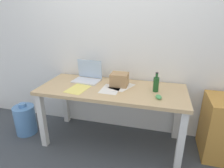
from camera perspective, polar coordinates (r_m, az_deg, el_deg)
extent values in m
plane|color=#42474C|center=(2.63, 0.00, -16.68)|extent=(8.00, 8.00, 0.00)
cube|color=white|center=(2.50, 2.50, 13.98)|extent=(5.20, 0.08, 2.60)
cube|color=tan|center=(2.25, 0.00, -1.66)|extent=(1.73, 0.71, 0.04)
cube|color=silver|center=(2.50, -20.26, -10.31)|extent=(0.07, 0.07, 0.72)
cube|color=silver|center=(2.14, 20.01, -16.14)|extent=(0.07, 0.07, 0.72)
cube|color=silver|center=(2.94, -13.87, -4.75)|extent=(0.07, 0.07, 0.72)
cube|color=silver|center=(2.64, 19.09, -8.50)|extent=(0.07, 0.07, 0.72)
cube|color=silver|center=(2.46, -7.76, 0.89)|extent=(0.36, 0.24, 0.02)
cube|color=silver|center=(2.52, -6.73, 4.52)|extent=(0.34, 0.06, 0.24)
cylinder|color=#1E5123|center=(2.18, 13.13, -0.15)|extent=(0.06, 0.06, 0.17)
cylinder|color=#1E5123|center=(2.14, 13.36, 2.55)|extent=(0.03, 0.03, 0.05)
cylinder|color=black|center=(2.13, 13.43, 3.30)|extent=(0.03, 0.03, 0.01)
ellipsoid|color=#4C9E56|center=(2.03, 13.87, -3.79)|extent=(0.08, 0.11, 0.03)
cube|color=tan|center=(2.29, 2.24, 1.35)|extent=(0.21, 0.18, 0.16)
cube|color=white|center=(2.21, -0.47, -1.56)|extent=(0.22, 0.30, 0.00)
cube|color=white|center=(2.29, 3.01, -0.68)|extent=(0.31, 0.36, 0.00)
cube|color=#F4E06B|center=(2.25, -10.29, -1.47)|extent=(0.25, 0.32, 0.00)
cylinder|color=#598CC6|center=(2.93, -24.70, -9.77)|extent=(0.28, 0.28, 0.40)
cylinder|color=#598CC6|center=(2.83, -25.39, -5.80)|extent=(0.10, 0.10, 0.05)
cube|color=#C68938|center=(2.55, 30.22, -11.38)|extent=(0.40, 0.48, 0.72)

